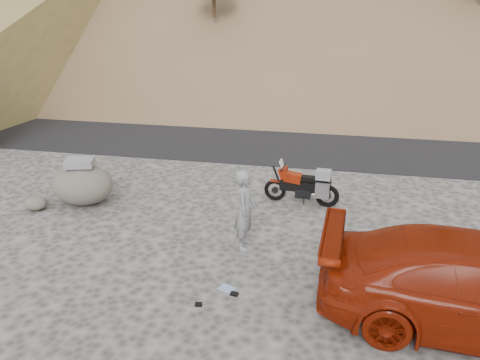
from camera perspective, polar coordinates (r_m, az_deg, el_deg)
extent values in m
plane|color=#3B3937|center=(10.45, 0.01, -8.74)|extent=(140.00, 140.00, 0.00)
cube|color=black|center=(18.67, 5.36, 5.28)|extent=(120.00, 7.00, 0.05)
cylinder|color=#341E13|center=(23.53, -3.20, 20.87)|extent=(0.17, 0.17, 1.40)
torus|color=black|center=(12.81, 4.29, -1.23)|extent=(0.61, 0.16, 0.60)
cylinder|color=black|center=(12.81, 4.29, -1.23)|extent=(0.19, 0.07, 0.18)
torus|color=black|center=(12.62, 10.58, -1.93)|extent=(0.65, 0.19, 0.64)
cylinder|color=black|center=(12.62, 10.58, -1.93)|extent=(0.21, 0.09, 0.20)
cylinder|color=black|center=(12.67, 4.66, 0.14)|extent=(0.35, 0.09, 0.74)
cylinder|color=black|center=(12.52, 5.28, 1.55)|extent=(0.09, 0.57, 0.04)
cube|color=black|center=(12.62, 7.35, -0.73)|extent=(1.11, 0.32, 0.27)
cube|color=black|center=(12.68, 7.72, -1.53)|extent=(0.43, 0.31, 0.26)
cube|color=maroon|center=(12.57, 6.46, 0.33)|extent=(0.50, 0.32, 0.28)
cube|color=maroon|center=(12.57, 5.38, 0.92)|extent=(0.30, 0.33, 0.32)
cube|color=silver|center=(12.49, 5.13, 1.96)|extent=(0.13, 0.28, 0.23)
cube|color=black|center=(12.50, 8.44, 0.20)|extent=(0.52, 0.25, 0.11)
cube|color=black|center=(12.48, 10.00, -0.12)|extent=(0.33, 0.19, 0.09)
cube|color=#A7A6AB|center=(12.32, 9.98, -1.32)|extent=(0.37, 0.14, 0.41)
cube|color=#A7A6AB|center=(12.76, 10.24, -0.51)|extent=(0.37, 0.14, 0.41)
cube|color=gray|center=(12.41, 10.14, 0.65)|extent=(0.41, 0.34, 0.24)
cube|color=maroon|center=(12.70, 4.32, -0.09)|extent=(0.28, 0.13, 0.04)
cylinder|color=black|center=(12.59, 7.77, -2.49)|extent=(0.04, 0.19, 0.33)
cylinder|color=#A7A6AB|center=(12.50, 9.70, -1.79)|extent=(0.42, 0.12, 0.12)
imported|color=gray|center=(10.65, 0.60, -8.10)|extent=(0.45, 0.68, 1.83)
imported|color=maroon|center=(9.35, 26.88, -15.59)|extent=(5.59, 2.54, 1.59)
ellipsoid|color=#524C46|center=(13.23, -18.63, -0.53)|extent=(1.71, 1.48, 1.06)
cube|color=gray|center=(13.02, -18.96, 1.99)|extent=(0.76, 0.65, 0.18)
ellipsoid|color=#524C46|center=(13.41, -23.66, -2.59)|extent=(0.65, 0.60, 0.36)
cube|color=white|center=(8.89, 13.10, -15.52)|extent=(0.60, 0.59, 0.01)
cylinder|color=#1B4BA5|center=(9.60, 16.76, -12.30)|extent=(0.39, 0.18, 0.15)
cylinder|color=#1B4BA5|center=(8.86, 17.97, -15.55)|extent=(0.08, 0.08, 0.19)
cone|color=red|center=(8.98, 18.48, -15.16)|extent=(0.16, 0.16, 0.16)
cube|color=black|center=(9.11, -0.71, -13.71)|extent=(0.16, 0.13, 0.04)
cube|color=black|center=(8.88, -5.08, -14.87)|extent=(0.14, 0.12, 0.04)
cube|color=#829CC9|center=(9.28, -1.62, -13.08)|extent=(0.37, 0.32, 0.01)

